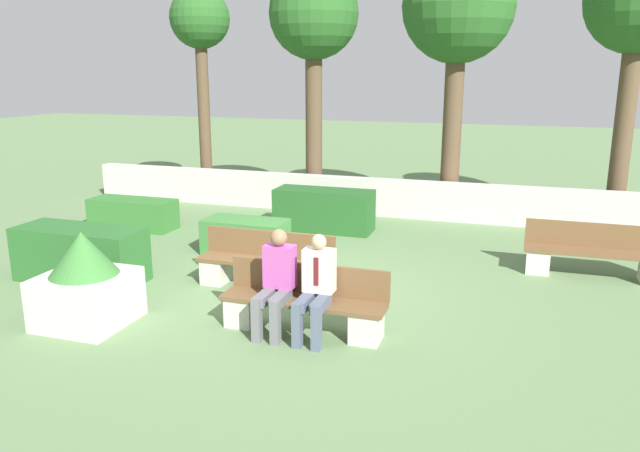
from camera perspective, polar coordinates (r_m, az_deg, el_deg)
name	(u,v)px	position (r m, az deg, el deg)	size (l,w,h in m)	color
ground_plane	(299,292)	(9.33, -1.93, -6.01)	(60.00, 60.00, 0.00)	#607F51
perimeter_wall	(379,197)	(14.07, 5.42, 2.65)	(14.47, 0.30, 0.83)	beige
bench_front	(304,306)	(7.89, -1.49, -7.34)	(2.11, 0.48, 0.83)	brown
bench_left_side	(265,266)	(9.45, -5.02, -3.69)	(2.09, 0.48, 0.83)	brown
bench_right_side	(595,257)	(10.80, 23.81, -2.58)	(2.15, 0.49, 0.83)	brown
person_seated_man	(316,283)	(7.56, -0.38, -5.28)	(0.38, 0.64, 1.29)	#515B70
person_seated_woman	(276,278)	(7.73, -4.03, -4.75)	(0.38, 0.64, 1.31)	slate
hedge_block_near_left	(324,210)	(12.70, 0.36, 1.47)	(1.99, 0.73, 0.84)	#235623
hedge_block_near_right	(81,254)	(10.38, -21.04, -2.42)	(2.02, 0.79, 0.84)	#286028
hedge_block_mid_left	(246,237)	(11.18, -6.82, -0.98)	(1.47, 0.72, 0.62)	#3D7A38
hedge_block_mid_right	(133,214)	(13.46, -16.73, 1.09)	(1.79, 0.69, 0.61)	#33702D
planter_corner_left	(85,282)	(8.59, -20.66, -4.85)	(1.07, 1.07, 1.23)	beige
tree_leftmost	(200,28)	(16.39, -10.90, 17.31)	(1.48, 1.48, 5.16)	brown
tree_center_left	(314,21)	(14.84, -0.59, 18.23)	(2.04, 2.04, 5.44)	brown
tree_center_right	(458,12)	(14.04, 12.50, 18.54)	(2.35, 2.35, 5.65)	brown
tree_rightmost	(638,8)	(14.53, 27.06, 17.30)	(2.09, 2.09, 5.58)	brown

